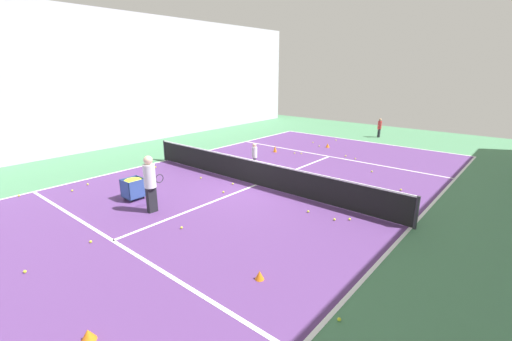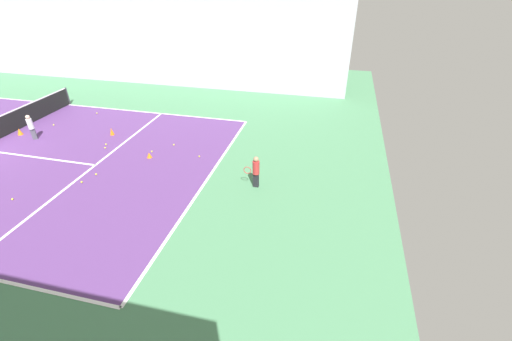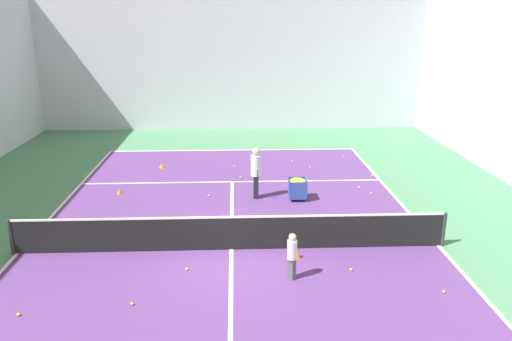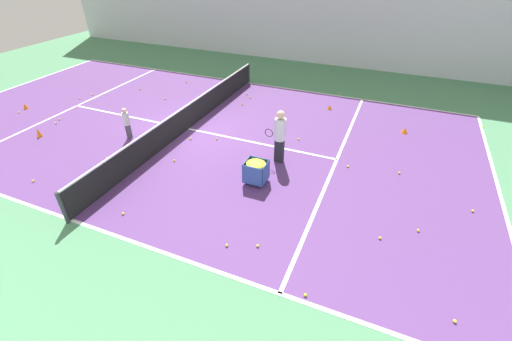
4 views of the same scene
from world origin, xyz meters
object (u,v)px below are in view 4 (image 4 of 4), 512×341
Objects in this scene: tennis_net at (187,117)px; training_cone_1 at (405,130)px; child_midcourt at (126,121)px; training_cone_0 at (330,107)px; ball_cart at (256,168)px; coach_at_net at (280,133)px.

tennis_net reaches higher than training_cone_1.
training_cone_0 is at bearing 5.64° from child_midcourt.
training_cone_1 is at bearing 142.67° from ball_cart.
coach_at_net is at bearing -29.23° from child_midcourt.
ball_cart is (0.81, 5.46, -0.15)m from child_midcourt.
training_cone_1 is at bearing -10.41° from child_midcourt.
training_cone_1 is (-3.79, 3.76, -0.93)m from coach_at_net.
coach_at_net is 1.53m from ball_cart.
tennis_net is at bearing -49.17° from training_cone_0.
ball_cart reaches higher than training_cone_0.
tennis_net is 58.18× the size of training_cone_0.
tennis_net is 9.92× the size of child_midcourt.
training_cone_1 is at bearing -131.75° from coach_at_net.
coach_at_net is at bearing -44.75° from training_cone_1.
ball_cart is 2.96× the size of training_cone_1.
tennis_net is 46.53× the size of training_cone_1.
tennis_net reaches higher than ball_cart.
child_midcourt is 4.69× the size of training_cone_1.
tennis_net is at bearing -8.77° from coach_at_net.
training_cone_0 is at bearing -108.95° from training_cone_1.
coach_at_net reaches higher than training_cone_1.
tennis_net is 4.45m from ball_cart.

